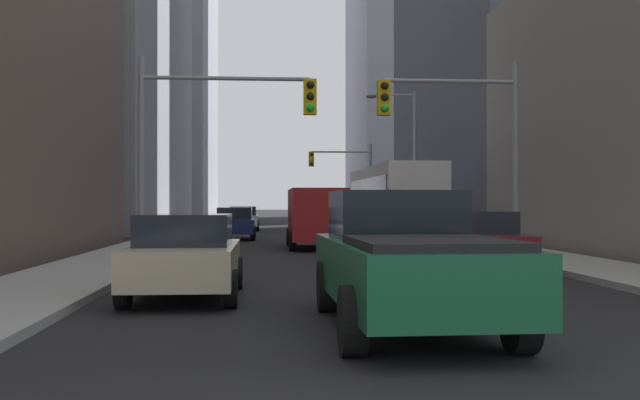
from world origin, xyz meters
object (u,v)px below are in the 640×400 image
(city_bus, at_px, (393,199))
(sedan_white, at_px, (243,218))
(traffic_signal_near_left, at_px, (220,122))
(traffic_signal_near_right, at_px, (455,125))
(cargo_van_red, at_px, (316,215))
(sedan_navy, at_px, (235,223))
(sedan_beige, at_px, (186,256))
(traffic_signal_far_right, at_px, (343,170))
(sedan_maroon, at_px, (474,241))
(sedan_grey, at_px, (350,218))
(pickup_truck_green, at_px, (406,260))

(city_bus, distance_m, sedan_white, 14.22)
(traffic_signal_near_left, bearing_deg, traffic_signal_near_right, -0.00)
(cargo_van_red, bearing_deg, traffic_signal_near_left, -117.62)
(sedan_white, bearing_deg, sedan_navy, -90.35)
(sedan_beige, xyz_separation_m, traffic_signal_far_right, (7.03, 39.40, 3.31))
(traffic_signal_far_right, bearing_deg, sedan_maroon, -90.61)
(city_bus, relative_size, sedan_grey, 2.73)
(sedan_grey, bearing_deg, traffic_signal_far_right, 87.60)
(sedan_beige, xyz_separation_m, sedan_maroon, (6.66, 4.75, 0.00))
(sedan_grey, bearing_deg, sedan_beige, -101.48)
(sedan_white, distance_m, traffic_signal_far_right, 9.95)
(sedan_maroon, bearing_deg, traffic_signal_near_right, 82.59)
(pickup_truck_green, relative_size, traffic_signal_far_right, 0.91)
(sedan_beige, relative_size, traffic_signal_near_left, 0.70)
(sedan_navy, height_order, traffic_signal_near_left, traffic_signal_near_left)
(city_bus, xyz_separation_m, cargo_van_red, (-4.03, -6.25, -0.64))
(pickup_truck_green, bearing_deg, city_bus, 80.59)
(city_bus, distance_m, traffic_signal_near_right, 12.69)
(city_bus, xyz_separation_m, traffic_signal_near_left, (-7.31, -12.51, 2.18))
(sedan_beige, height_order, sedan_navy, same)
(traffic_signal_near_right, bearing_deg, sedan_grey, 90.85)
(pickup_truck_green, xyz_separation_m, sedan_beige, (-3.36, 3.42, -0.16))
(sedan_white, relative_size, traffic_signal_near_left, 0.70)
(cargo_van_red, relative_size, sedan_navy, 1.24)
(city_bus, bearing_deg, sedan_white, 121.16)
(sedan_maroon, distance_m, sedan_white, 29.11)
(cargo_van_red, distance_m, sedan_maroon, 10.53)
(sedan_white, height_order, traffic_signal_near_right, traffic_signal_near_right)
(city_bus, xyz_separation_m, sedan_navy, (-7.40, 0.91, -1.16))
(cargo_van_red, relative_size, sedan_white, 1.24)
(sedan_white, bearing_deg, sedan_grey, 2.21)
(city_bus, bearing_deg, traffic_signal_far_right, 91.16)
(pickup_truck_green, relative_size, sedan_beige, 1.30)
(cargo_van_red, distance_m, traffic_signal_near_left, 7.61)
(cargo_van_red, height_order, traffic_signal_near_left, traffic_signal_near_left)
(traffic_signal_far_right, bearing_deg, pickup_truck_green, -94.90)
(pickup_truck_green, bearing_deg, traffic_signal_far_right, 85.10)
(sedan_grey, distance_m, traffic_signal_far_right, 6.89)
(city_bus, xyz_separation_m, pickup_truck_green, (-4.04, -24.40, -1.00))
(sedan_navy, distance_m, traffic_signal_far_right, 19.15)
(pickup_truck_green, distance_m, sedan_navy, 25.54)
(city_bus, relative_size, sedan_navy, 2.74)
(cargo_van_red, xyz_separation_m, sedan_navy, (-3.37, 7.16, -0.52))
(sedan_white, relative_size, traffic_signal_near_right, 0.70)
(cargo_van_red, bearing_deg, traffic_signal_near_right, -58.92)
(cargo_van_red, relative_size, traffic_signal_near_left, 0.87)
(sedan_beige, height_order, sedan_maroon, same)
(traffic_signal_near_left, xyz_separation_m, traffic_signal_near_right, (7.05, -0.00, -0.04))
(sedan_white, height_order, traffic_signal_far_right, traffic_signal_far_right)
(cargo_van_red, relative_size, traffic_signal_near_right, 0.87)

